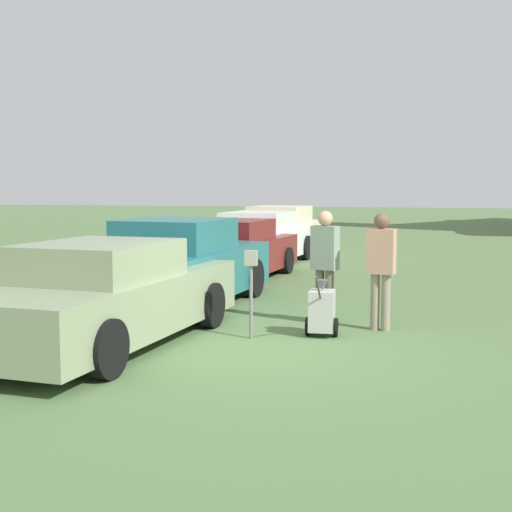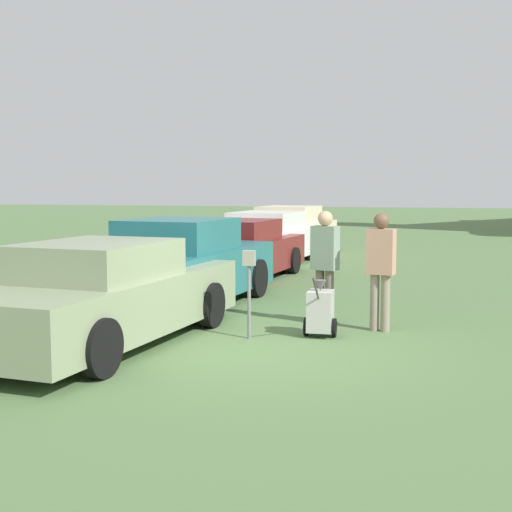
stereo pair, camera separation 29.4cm
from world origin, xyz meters
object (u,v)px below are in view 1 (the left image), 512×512
object	(u,v)px
parked_car_sage	(106,297)
parked_car_maroon	(232,251)
person_supervisor	(381,263)
parked_car_teal	(180,266)
parked_car_cream	(281,231)
equipment_cart	(322,310)
parking_meter	(251,277)
person_worker	(325,259)
parked_car_white	(260,240)

from	to	relation	value
parked_car_sage	parked_car_maroon	xyz separation A→B (m)	(0.00, 7.11, -0.02)
person_supervisor	parked_car_maroon	bearing A→B (deg)	-42.41
parked_car_teal	parked_car_maroon	xyz separation A→B (m)	(0.00, 3.87, -0.09)
parked_car_cream	equipment_cart	bearing A→B (deg)	-70.40
parking_meter	equipment_cart	size ratio (longest dim) A/B	1.30
parked_car_teal	person_worker	size ratio (longest dim) A/B	2.68
person_supervisor	equipment_cart	size ratio (longest dim) A/B	1.82
parked_car_cream	parked_car_teal	bearing A→B (deg)	-83.48
parked_car_white	person_supervisor	world-z (taller)	person_supervisor
parked_car_white	person_worker	size ratio (longest dim) A/B	2.76
parked_car_teal	equipment_cart	world-z (taller)	parked_car_teal
parked_car_teal	person_worker	world-z (taller)	person_worker
parked_car_teal	person_supervisor	distance (m)	3.96
parked_car_teal	parking_meter	distance (m)	3.04
parked_car_sage	parked_car_teal	bearing A→B (deg)	96.52
parked_car_white	parked_car_sage	bearing A→B (deg)	-83.48
parking_meter	person_supervisor	size ratio (longest dim) A/B	0.71
parked_car_sage	parked_car_white	bearing A→B (deg)	96.52
parked_car_maroon	parked_car_cream	world-z (taller)	parked_car_cream
parked_car_cream	person_supervisor	world-z (taller)	person_supervisor
parked_car_sage	equipment_cart	bearing A→B (deg)	29.76
parked_car_teal	parked_car_cream	world-z (taller)	parked_car_teal
person_worker	person_supervisor	xyz separation A→B (m)	(0.90, -0.30, -0.01)
parked_car_white	parked_car_maroon	bearing A→B (deg)	-83.48
parked_car_white	person_worker	bearing A→B (deg)	-64.57
parked_car_white	equipment_cart	size ratio (longest dim) A/B	5.05
parked_car_teal	parking_meter	world-z (taller)	parked_car_teal
parking_meter	parked_car_teal	bearing A→B (deg)	128.31
parked_car_maroon	person_worker	size ratio (longest dim) A/B	2.65
parked_car_cream	parked_car_sage	bearing A→B (deg)	-83.48
parked_car_sage	equipment_cart	world-z (taller)	parked_car_sage
parked_car_cream	parking_meter	world-z (taller)	parked_car_cream
parked_car_maroon	person_supervisor	bearing A→B (deg)	-48.34
parked_car_teal	parked_car_white	bearing A→B (deg)	96.52
parked_car_teal	parked_car_white	distance (m)	7.09
parking_meter	person_supervisor	bearing A→B (deg)	28.79
parked_car_maroon	parked_car_cream	bearing A→B (deg)	96.52
person_worker	parked_car_cream	bearing A→B (deg)	-56.84
parked_car_cream	person_worker	xyz separation A→B (m)	(2.80, -11.45, 0.34)
parked_car_teal	person_worker	xyz separation A→B (m)	(2.80, -1.09, 0.30)
parked_car_sage	parked_car_teal	xyz separation A→B (m)	(0.00, 3.24, 0.07)
person_worker	equipment_cart	distance (m)	1.14
parked_car_maroon	person_supervisor	size ratio (longest dim) A/B	2.67
parked_car_teal	parked_car_cream	size ratio (longest dim) A/B	0.98
parked_car_white	parked_car_cream	size ratio (longest dim) A/B	1.00
parked_car_white	person_worker	world-z (taller)	person_worker
parked_car_cream	parking_meter	distance (m)	12.88
parked_car_cream	parking_meter	size ratio (longest dim) A/B	3.88
parked_car_maroon	equipment_cart	bearing A→B (deg)	-57.43
parked_car_cream	equipment_cart	world-z (taller)	parked_car_cream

